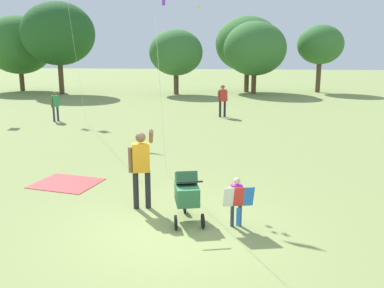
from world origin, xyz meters
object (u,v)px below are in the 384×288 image
Objects in this scene: stroller at (187,191)px; person_red_shirt at (55,104)px; child_with_butterfly_kite at (237,198)px; picnic_blanket at (67,183)px; person_sitting_far at (223,98)px; person_adult_flyer at (141,163)px.

stroller is 0.80× the size of person_red_shirt.
person_red_shirt is (-7.50, 10.88, 0.22)m from stroller.
child_with_butterfly_kite is 0.70× the size of person_red_shirt.
picnic_blanket is at bearing 149.24° from stroller.
person_red_shirt is (-8.49, 11.09, 0.23)m from child_with_butterfly_kite.
stroller is 12.99m from person_sitting_far.
person_sitting_far is (7.69, 2.11, 0.11)m from person_red_shirt.
person_red_shirt is 9.86m from picnic_blanket.
child_with_butterfly_kite is at bearing -26.94° from picnic_blanket.
child_with_butterfly_kite is 1.01m from stroller.
child_with_butterfly_kite is 0.63× the size of picnic_blanket.
person_sitting_far is (-0.81, 13.20, 0.35)m from child_with_butterfly_kite.
picnic_blanket is at bearing 153.06° from child_with_butterfly_kite.
stroller is 13.22m from person_red_shirt.
child_with_butterfly_kite reaches higher than picnic_blanket.
child_with_butterfly_kite is at bearing -86.50° from person_sitting_far.
child_with_butterfly_kite is 0.62× the size of person_sitting_far.
person_adult_flyer is at bearing -57.93° from person_red_shirt.
stroller reaches higher than picnic_blanket.
picnic_blanket is (-3.33, 1.98, -0.60)m from stroller.
picnic_blanket is at bearing -64.88° from person_red_shirt.
person_sitting_far reaches higher than person_red_shirt.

